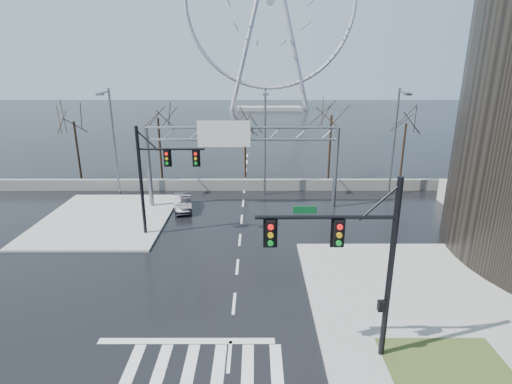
{
  "coord_description": "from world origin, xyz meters",
  "views": [
    {
      "loc": [
        1.13,
        -18.18,
        11.92
      ],
      "look_at": [
        1.16,
        6.74,
        4.0
      ],
      "focal_mm": 28.0,
      "sensor_mm": 36.0,
      "label": 1
    }
  ],
  "objects_px": {
    "signal_mast_far": "(156,171)",
    "ferris_wheel": "(270,8)",
    "signal_mast_near": "(358,254)",
    "sign_gantry": "(238,149)",
    "car": "(183,202)"
  },
  "relations": [
    {
      "from": "ferris_wheel",
      "to": "car",
      "type": "height_order",
      "value": "ferris_wheel"
    },
    {
      "from": "sign_gantry",
      "to": "ferris_wheel",
      "type": "xyz_separation_m",
      "value": [
        5.38,
        80.04,
        20.95
      ]
    },
    {
      "from": "signal_mast_far",
      "to": "ferris_wheel",
      "type": "height_order",
      "value": "ferris_wheel"
    },
    {
      "from": "signal_mast_near",
      "to": "sign_gantry",
      "type": "relative_size",
      "value": 0.49
    },
    {
      "from": "signal_mast_near",
      "to": "ferris_wheel",
      "type": "bearing_deg",
      "value": 90.08
    },
    {
      "from": "signal_mast_far",
      "to": "car",
      "type": "relative_size",
      "value": 1.97
    },
    {
      "from": "signal_mast_near",
      "to": "car",
      "type": "relative_size",
      "value": 1.97
    },
    {
      "from": "sign_gantry",
      "to": "signal_mast_far",
      "type": "bearing_deg",
      "value": -132.47
    },
    {
      "from": "signal_mast_near",
      "to": "signal_mast_far",
      "type": "xyz_separation_m",
      "value": [
        -11.01,
        13.0,
        -0.04
      ]
    },
    {
      "from": "signal_mast_near",
      "to": "sign_gantry",
      "type": "distance_m",
      "value": 19.79
    },
    {
      "from": "signal_mast_near",
      "to": "signal_mast_far",
      "type": "bearing_deg",
      "value": 130.26
    },
    {
      "from": "car",
      "to": "sign_gantry",
      "type": "bearing_deg",
      "value": -3.6
    },
    {
      "from": "ferris_wheel",
      "to": "sign_gantry",
      "type": "bearing_deg",
      "value": -93.84
    },
    {
      "from": "signal_mast_far",
      "to": "ferris_wheel",
      "type": "distance_m",
      "value": 89.3
    },
    {
      "from": "signal_mast_near",
      "to": "sign_gantry",
      "type": "height_order",
      "value": "signal_mast_near"
    }
  ]
}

